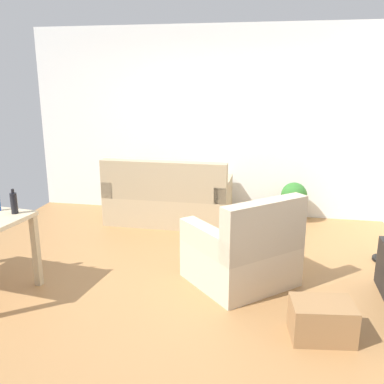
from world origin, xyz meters
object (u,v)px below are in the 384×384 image
(armchair, at_px, (244,253))
(storage_box, at_px, (322,320))
(couch, at_px, (168,201))
(potted_plant, at_px, (294,199))
(bottle_dark, at_px, (14,203))

(armchair, bearing_deg, storage_box, 86.94)
(couch, xyz_separation_m, storage_box, (1.85, -2.49, -0.16))
(potted_plant, bearing_deg, bottle_dark, -136.81)
(storage_box, xyz_separation_m, bottle_dark, (-2.78, 0.31, 0.71))
(armchair, distance_m, bottle_dark, 2.23)
(potted_plant, height_order, bottle_dark, bottle_dark)
(storage_box, bearing_deg, bottle_dark, 173.63)
(bottle_dark, bearing_deg, potted_plant, 43.19)
(storage_box, height_order, bottle_dark, bottle_dark)
(armchair, height_order, storage_box, armchair)
(bottle_dark, bearing_deg, couch, 66.97)
(potted_plant, bearing_deg, armchair, -105.51)
(storage_box, relative_size, bottle_dark, 2.04)
(potted_plant, relative_size, bottle_dark, 2.42)
(armchair, relative_size, storage_box, 2.56)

